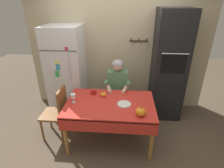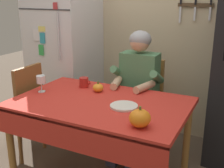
{
  "view_description": "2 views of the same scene",
  "coord_description": "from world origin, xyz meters",
  "px_view_note": "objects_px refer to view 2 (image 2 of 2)",
  "views": [
    {
      "loc": [
        0.22,
        -2.3,
        2.23
      ],
      "look_at": [
        0.02,
        0.22,
        1.01
      ],
      "focal_mm": 28.54,
      "sensor_mm": 36.0,
      "label": 1
    },
    {
      "loc": [
        1.06,
        -1.82,
        1.57
      ],
      "look_at": [
        0.08,
        0.15,
        0.88
      ],
      "focal_mm": 46.24,
      "sensor_mm": 36.0,
      "label": 2
    }
  ],
  "objects_px": {
    "wine_glass": "(41,80)",
    "chair_behind_person": "(143,100)",
    "pumpkin_medium": "(98,88)",
    "chair_left_side": "(23,107)",
    "coffee_mug": "(84,82)",
    "dining_table": "(99,112)",
    "serving_tray": "(124,106)",
    "refrigerator": "(65,53)",
    "seated_person": "(137,84)",
    "pumpkin_large": "(140,118)"
  },
  "relations": [
    {
      "from": "pumpkin_large",
      "to": "pumpkin_medium",
      "type": "relative_size",
      "value": 1.49
    },
    {
      "from": "seated_person",
      "to": "chair_left_side",
      "type": "xyz_separation_m",
      "value": [
        -0.99,
        -0.53,
        -0.23
      ]
    },
    {
      "from": "seated_person",
      "to": "coffee_mug",
      "type": "height_order",
      "value": "seated_person"
    },
    {
      "from": "serving_tray",
      "to": "refrigerator",
      "type": "bearing_deg",
      "value": 142.76
    },
    {
      "from": "chair_behind_person",
      "to": "pumpkin_medium",
      "type": "bearing_deg",
      "value": -110.78
    },
    {
      "from": "seated_person",
      "to": "wine_glass",
      "type": "xyz_separation_m",
      "value": [
        -0.66,
        -0.61,
        0.11
      ]
    },
    {
      "from": "chair_left_side",
      "to": "pumpkin_medium",
      "type": "height_order",
      "value": "chair_left_side"
    },
    {
      "from": "seated_person",
      "to": "serving_tray",
      "type": "relative_size",
      "value": 5.78
    },
    {
      "from": "seated_person",
      "to": "pumpkin_large",
      "type": "xyz_separation_m",
      "value": [
        0.37,
        -0.88,
        0.06
      ]
    },
    {
      "from": "wine_glass",
      "to": "dining_table",
      "type": "bearing_deg",
      "value": 0.49
    },
    {
      "from": "chair_left_side",
      "to": "pumpkin_large",
      "type": "relative_size",
      "value": 6.45
    },
    {
      "from": "pumpkin_medium",
      "to": "seated_person",
      "type": "bearing_deg",
      "value": 60.48
    },
    {
      "from": "dining_table",
      "to": "pumpkin_large",
      "type": "xyz_separation_m",
      "value": [
        0.46,
        -0.28,
        0.14
      ]
    },
    {
      "from": "chair_behind_person",
      "to": "serving_tray",
      "type": "distance_m",
      "value": 0.85
    },
    {
      "from": "refrigerator",
      "to": "coffee_mug",
      "type": "xyz_separation_m",
      "value": [
        0.64,
        -0.61,
        -0.11
      ]
    },
    {
      "from": "chair_left_side",
      "to": "wine_glass",
      "type": "height_order",
      "value": "chair_left_side"
    },
    {
      "from": "seated_person",
      "to": "serving_tray",
      "type": "distance_m",
      "value": 0.63
    },
    {
      "from": "chair_left_side",
      "to": "serving_tray",
      "type": "xyz_separation_m",
      "value": [
        1.12,
        -0.08,
        0.24
      ]
    },
    {
      "from": "chair_left_side",
      "to": "chair_behind_person",
      "type": "bearing_deg",
      "value": 36.23
    },
    {
      "from": "dining_table",
      "to": "serving_tray",
      "type": "bearing_deg",
      "value": -2.4
    },
    {
      "from": "refrigerator",
      "to": "chair_left_side",
      "type": "xyz_separation_m",
      "value": [
        0.05,
        -0.81,
        -0.39
      ]
    },
    {
      "from": "wine_glass",
      "to": "chair_behind_person",
      "type": "bearing_deg",
      "value": 50.2
    },
    {
      "from": "refrigerator",
      "to": "chair_left_side",
      "type": "height_order",
      "value": "refrigerator"
    },
    {
      "from": "wine_glass",
      "to": "pumpkin_large",
      "type": "xyz_separation_m",
      "value": [
        1.04,
        -0.27,
        -0.05
      ]
    },
    {
      "from": "pumpkin_large",
      "to": "seated_person",
      "type": "bearing_deg",
      "value": 112.87
    },
    {
      "from": "refrigerator",
      "to": "dining_table",
      "type": "bearing_deg",
      "value": -42.91
    },
    {
      "from": "coffee_mug",
      "to": "dining_table",
      "type": "bearing_deg",
      "value": -41.7
    },
    {
      "from": "refrigerator",
      "to": "seated_person",
      "type": "bearing_deg",
      "value": -15.09
    },
    {
      "from": "seated_person",
      "to": "chair_left_side",
      "type": "distance_m",
      "value": 1.14
    },
    {
      "from": "pumpkin_medium",
      "to": "chair_left_side",
      "type": "bearing_deg",
      "value": -168.91
    },
    {
      "from": "pumpkin_medium",
      "to": "serving_tray",
      "type": "relative_size",
      "value": 0.45
    },
    {
      "from": "coffee_mug",
      "to": "wine_glass",
      "type": "bearing_deg",
      "value": -133.3
    },
    {
      "from": "dining_table",
      "to": "chair_behind_person",
      "type": "bearing_deg",
      "value": 83.83
    },
    {
      "from": "chair_behind_person",
      "to": "dining_table",
      "type": "bearing_deg",
      "value": -96.17
    },
    {
      "from": "chair_behind_person",
      "to": "coffee_mug",
      "type": "distance_m",
      "value": 0.71
    },
    {
      "from": "coffee_mug",
      "to": "wine_glass",
      "type": "xyz_separation_m",
      "value": [
        -0.27,
        -0.28,
        0.06
      ]
    },
    {
      "from": "wine_glass",
      "to": "pumpkin_large",
      "type": "relative_size",
      "value": 1.03
    },
    {
      "from": "pumpkin_large",
      "to": "pumpkin_medium",
      "type": "xyz_separation_m",
      "value": [
        -0.59,
        0.5,
        -0.02
      ]
    },
    {
      "from": "refrigerator",
      "to": "pumpkin_medium",
      "type": "distance_m",
      "value": 1.06
    },
    {
      "from": "dining_table",
      "to": "wine_glass",
      "type": "xyz_separation_m",
      "value": [
        -0.58,
        -0.0,
        0.19
      ]
    },
    {
      "from": "dining_table",
      "to": "chair_behind_person",
      "type": "height_order",
      "value": "chair_behind_person"
    },
    {
      "from": "chair_left_side",
      "to": "seated_person",
      "type": "bearing_deg",
      "value": 28.43
    },
    {
      "from": "serving_tray",
      "to": "seated_person",
      "type": "bearing_deg",
      "value": 102.71
    },
    {
      "from": "chair_left_side",
      "to": "pumpkin_medium",
      "type": "relative_size",
      "value": 9.62
    },
    {
      "from": "refrigerator",
      "to": "coffee_mug",
      "type": "height_order",
      "value": "refrigerator"
    },
    {
      "from": "chair_behind_person",
      "to": "wine_glass",
      "type": "bearing_deg",
      "value": -129.8
    },
    {
      "from": "chair_behind_person",
      "to": "seated_person",
      "type": "xyz_separation_m",
      "value": [
        -0.0,
        -0.19,
        0.23
      ]
    },
    {
      "from": "refrigerator",
      "to": "wine_glass",
      "type": "height_order",
      "value": "refrigerator"
    },
    {
      "from": "dining_table",
      "to": "pumpkin_large",
      "type": "height_order",
      "value": "pumpkin_large"
    },
    {
      "from": "pumpkin_large",
      "to": "chair_left_side",
      "type": "bearing_deg",
      "value": 165.69
    }
  ]
}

